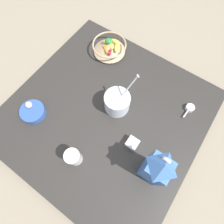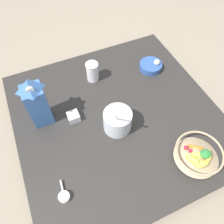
{
  "view_description": "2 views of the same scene",
  "coord_description": "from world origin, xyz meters",
  "px_view_note": "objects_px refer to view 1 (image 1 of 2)",
  "views": [
    {
      "loc": [
        -0.23,
        0.28,
        0.95
      ],
      "look_at": [
        -0.04,
        -0.01,
        0.09
      ],
      "focal_mm": 28.0,
      "sensor_mm": 36.0,
      "label": 1
    },
    {
      "loc": [
        -0.28,
        -0.56,
        0.99
      ],
      "look_at": [
        -0.03,
        0.0,
        0.09
      ],
      "focal_mm": 35.0,
      "sensor_mm": 36.0,
      "label": 2
    }
  ],
  "objects_px": {
    "garlic_bowl": "(33,111)",
    "milk_carton": "(156,169)",
    "spice_jar": "(132,143)",
    "yogurt_tub": "(117,102)",
    "fruit_bowl": "(110,47)",
    "drinking_cup": "(74,157)"
  },
  "relations": [
    {
      "from": "yogurt_tub",
      "to": "spice_jar",
      "type": "bearing_deg",
      "value": 144.33
    },
    {
      "from": "yogurt_tub",
      "to": "garlic_bowl",
      "type": "height_order",
      "value": "yogurt_tub"
    },
    {
      "from": "fruit_bowl",
      "to": "garlic_bowl",
      "type": "bearing_deg",
      "value": 80.43
    },
    {
      "from": "spice_jar",
      "to": "garlic_bowl",
      "type": "xyz_separation_m",
      "value": [
        0.54,
        0.16,
        0.0
      ]
    },
    {
      "from": "fruit_bowl",
      "to": "milk_carton",
      "type": "height_order",
      "value": "milk_carton"
    },
    {
      "from": "milk_carton",
      "to": "spice_jar",
      "type": "distance_m",
      "value": 0.2
    },
    {
      "from": "fruit_bowl",
      "to": "milk_carton",
      "type": "distance_m",
      "value": 0.77
    },
    {
      "from": "spice_jar",
      "to": "garlic_bowl",
      "type": "relative_size",
      "value": 0.43
    },
    {
      "from": "fruit_bowl",
      "to": "garlic_bowl",
      "type": "height_order",
      "value": "fruit_bowl"
    },
    {
      "from": "fruit_bowl",
      "to": "drinking_cup",
      "type": "xyz_separation_m",
      "value": [
        -0.25,
        0.65,
        0.02
      ]
    },
    {
      "from": "fruit_bowl",
      "to": "yogurt_tub",
      "type": "relative_size",
      "value": 0.83
    },
    {
      "from": "yogurt_tub",
      "to": "drinking_cup",
      "type": "height_order",
      "value": "yogurt_tub"
    },
    {
      "from": "spice_jar",
      "to": "milk_carton",
      "type": "bearing_deg",
      "value": 155.48
    },
    {
      "from": "yogurt_tub",
      "to": "garlic_bowl",
      "type": "bearing_deg",
      "value": 39.37
    },
    {
      "from": "milk_carton",
      "to": "garlic_bowl",
      "type": "xyz_separation_m",
      "value": [
        0.68,
        0.1,
        -0.12
      ]
    },
    {
      "from": "milk_carton",
      "to": "drinking_cup",
      "type": "relative_size",
      "value": 2.46
    },
    {
      "from": "drinking_cup",
      "to": "spice_jar",
      "type": "height_order",
      "value": "drinking_cup"
    },
    {
      "from": "milk_carton",
      "to": "yogurt_tub",
      "type": "distance_m",
      "value": 0.39
    },
    {
      "from": "fruit_bowl",
      "to": "drinking_cup",
      "type": "bearing_deg",
      "value": 111.05
    },
    {
      "from": "drinking_cup",
      "to": "spice_jar",
      "type": "xyz_separation_m",
      "value": [
        -0.19,
        -0.22,
        -0.04
      ]
    },
    {
      "from": "garlic_bowl",
      "to": "milk_carton",
      "type": "bearing_deg",
      "value": -171.85
    },
    {
      "from": "drinking_cup",
      "to": "garlic_bowl",
      "type": "bearing_deg",
      "value": -9.94
    }
  ]
}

